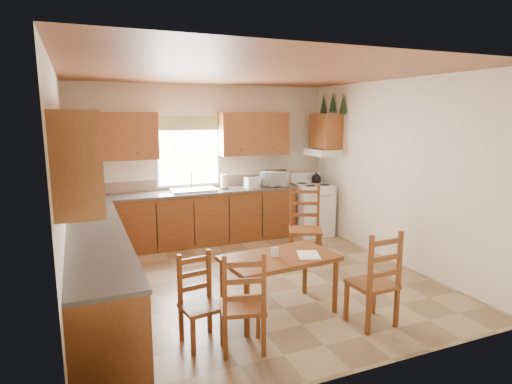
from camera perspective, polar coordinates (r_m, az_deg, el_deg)
name	(u,v)px	position (r m, az deg, el deg)	size (l,w,h in m)	color
floor	(254,281)	(5.84, -0.21, -11.77)	(4.50, 4.50, 0.00)	olive
ceiling	(254,73)	(5.43, -0.23, 15.64)	(4.50, 4.50, 0.00)	brown
wall_left	(62,194)	(5.07, -24.41, -0.23)	(4.50, 4.50, 0.00)	beige
wall_right	(394,172)	(6.67, 17.94, 2.53)	(4.50, 4.50, 0.00)	beige
wall_back	(205,163)	(7.58, -6.81, 3.85)	(4.50, 4.50, 0.00)	beige
wall_front	(362,221)	(3.55, 13.96, -3.81)	(4.50, 4.50, 0.00)	beige
lower_cab_back	(190,219)	(7.36, -8.81, -3.60)	(3.75, 0.60, 0.88)	brown
lower_cab_left	(98,275)	(5.15, -20.30, -10.28)	(0.60, 3.60, 0.88)	brown
counter_back	(189,193)	(7.27, -8.91, -0.08)	(3.75, 0.63, 0.04)	#4C453F
counter_left	(95,235)	(5.02, -20.63, -5.34)	(0.63, 3.60, 0.04)	#4C453F
backsplash	(185,184)	(7.53, -9.48, 1.12)	(3.75, 0.01, 0.18)	#856D57
upper_cab_back_left	(112,136)	(7.11, -18.68, 7.03)	(1.41, 0.33, 0.75)	brown
upper_cab_back_right	(254,134)	(7.67, -0.29, 7.78)	(1.25, 0.33, 0.75)	brown
upper_cab_left	(75,148)	(4.85, -22.94, 5.47)	(0.33, 3.60, 0.75)	brown
upper_cab_stove	(326,131)	(7.85, 9.28, 8.03)	(0.33, 0.62, 0.62)	brown
range_hood	(323,152)	(7.84, 8.88, 5.26)	(0.44, 0.62, 0.12)	silver
window_frame	(188,152)	(7.46, -9.00, 5.23)	(1.13, 0.02, 1.18)	silver
window_pane	(188,152)	(7.45, -8.99, 5.23)	(1.05, 0.01, 1.10)	white
window_valance	(188,123)	(7.40, -9.05, 9.07)	(1.19, 0.01, 0.24)	#477133
sink_basin	(193,190)	(7.28, -8.35, 0.27)	(0.75, 0.45, 0.04)	silver
pine_decal_a	(343,103)	(7.65, 11.52, 11.50)	(0.22, 0.22, 0.36)	#193C1A
pine_decal_b	(333,102)	(7.91, 10.20, 11.79)	(0.22, 0.22, 0.36)	#193C1A
pine_decal_c	(323,104)	(8.18, 8.95, 11.49)	(0.22, 0.22, 0.36)	#193C1A
stove	(313,210)	(7.97, 7.56, -2.35)	(0.62, 0.64, 0.92)	silver
coffeemaker	(94,187)	(7.02, -20.83, 0.65)	(0.21, 0.25, 0.36)	silver
paper_towel	(224,182)	(7.41, -4.31, 1.37)	(0.11, 0.11, 0.26)	white
toaster	(252,182)	(7.51, -0.56, 1.29)	(0.23, 0.15, 0.19)	silver
microwave	(274,178)	(7.71, 2.40, 1.82)	(0.46, 0.33, 0.27)	silver
dining_table	(279,284)	(4.88, 3.10, -12.20)	(1.23, 0.70, 0.66)	brown
chair_near_left	(242,300)	(4.12, -1.83, -14.21)	(0.41, 0.39, 0.98)	brown
chair_near_right	(372,278)	(4.72, 15.26, -10.96)	(0.43, 0.41, 1.03)	brown
chair_far_left	(201,301)	(4.26, -7.32, -14.19)	(0.37, 0.35, 0.87)	brown
chair_far_right	(305,225)	(6.44, 6.59, -4.44)	(0.47, 0.45, 1.13)	brown
table_paper	(308,255)	(4.83, 7.01, -8.31)	(0.23, 0.31, 0.00)	white
table_card	(275,252)	(4.72, 2.52, -8.00)	(0.08, 0.02, 0.11)	white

